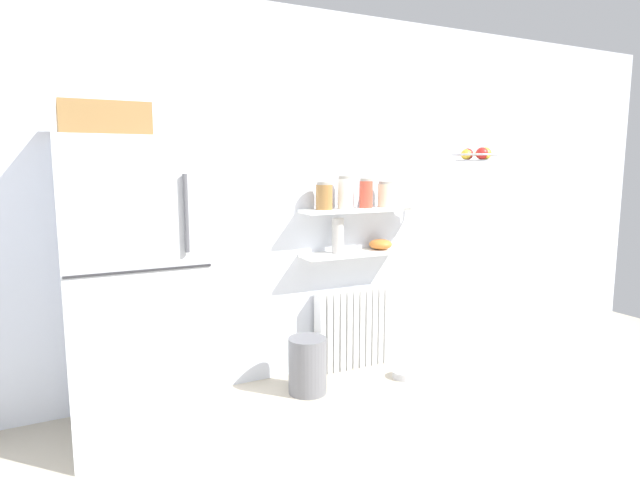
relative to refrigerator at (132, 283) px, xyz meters
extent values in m
plane|color=#B2A893|center=(1.30, -1.15, -0.88)|extent=(7.04, 7.04, 0.00)
cube|color=silver|center=(1.30, 0.40, 0.42)|extent=(7.04, 0.10, 2.60)
cube|color=#B7BABF|center=(0.00, 0.00, -0.04)|extent=(0.72, 0.70, 1.68)
cube|color=#262628|center=(0.00, -0.35, 0.13)|extent=(0.71, 0.01, 0.01)
cylinder|color=#4C4C51|center=(0.23, -0.37, 0.41)|extent=(0.02, 0.02, 0.40)
cube|color=olive|center=(-0.10, 0.00, 0.89)|extent=(0.43, 0.49, 0.17)
cube|color=white|center=(1.32, 0.27, -0.58)|extent=(0.04, 0.12, 0.60)
cube|color=white|center=(1.38, 0.27, -0.58)|extent=(0.04, 0.12, 0.60)
cube|color=white|center=(1.43, 0.27, -0.58)|extent=(0.04, 0.12, 0.60)
cube|color=white|center=(1.49, 0.27, -0.58)|extent=(0.04, 0.12, 0.60)
cube|color=white|center=(1.54, 0.27, -0.58)|extent=(0.04, 0.12, 0.60)
cube|color=white|center=(1.60, 0.27, -0.58)|extent=(0.04, 0.12, 0.60)
cube|color=white|center=(1.65, 0.27, -0.58)|extent=(0.04, 0.12, 0.60)
cube|color=white|center=(1.71, 0.27, -0.58)|extent=(0.04, 0.12, 0.60)
cube|color=white|center=(1.77, 0.27, -0.58)|extent=(0.04, 0.12, 0.60)
cube|color=white|center=(1.82, 0.27, -0.58)|extent=(0.04, 0.12, 0.60)
cube|color=white|center=(1.88, 0.27, -0.58)|extent=(0.04, 0.12, 0.60)
cube|color=white|center=(1.60, 0.24, 0.01)|extent=(0.83, 0.22, 0.02)
cube|color=white|center=(1.60, 0.24, 0.33)|extent=(0.83, 0.22, 0.02)
cylinder|color=olive|center=(1.34, 0.24, 0.43)|extent=(0.12, 0.12, 0.18)
cylinder|color=gray|center=(1.34, 0.24, 0.53)|extent=(0.11, 0.11, 0.02)
cylinder|color=silver|center=(1.51, 0.24, 0.45)|extent=(0.11, 0.11, 0.22)
cylinder|color=gray|center=(1.51, 0.24, 0.57)|extent=(0.10, 0.10, 0.02)
cylinder|color=#C64C38|center=(1.69, 0.24, 0.44)|extent=(0.10, 0.10, 0.20)
cylinder|color=gray|center=(1.69, 0.24, 0.55)|extent=(0.09, 0.09, 0.02)
cylinder|color=beige|center=(1.86, 0.24, 0.43)|extent=(0.12, 0.12, 0.17)
cylinder|color=gray|center=(1.86, 0.24, 0.52)|extent=(0.11, 0.11, 0.02)
cylinder|color=#B2ADA8|center=(1.45, 0.24, 0.15)|extent=(0.08, 0.08, 0.25)
ellipsoid|color=orange|center=(1.82, 0.24, 0.06)|extent=(0.17, 0.17, 0.08)
cylinder|color=slate|center=(1.10, 0.01, -0.69)|extent=(0.26, 0.26, 0.38)
cylinder|color=#B7B7BC|center=(1.83, -0.08, -0.85)|extent=(0.17, 0.17, 0.05)
torus|color=#B2B2B7|center=(2.36, -0.14, 0.73)|extent=(0.33, 0.33, 0.01)
cylinder|color=#A8A8AD|center=(2.36, -0.14, 0.69)|extent=(0.27, 0.27, 0.01)
sphere|color=gold|center=(2.44, -0.16, 0.74)|extent=(0.09, 0.09, 0.09)
sphere|color=red|center=(2.36, -0.07, 0.73)|extent=(0.08, 0.08, 0.08)
sphere|color=gold|center=(2.29, -0.13, 0.73)|extent=(0.07, 0.07, 0.07)
sphere|color=red|center=(2.37, -0.21, 0.73)|extent=(0.09, 0.09, 0.09)
ellipsoid|color=yellow|center=(2.40, -0.17, 0.72)|extent=(0.06, 0.18, 0.07)
camera|label=1|loc=(-0.36, -3.05, 0.66)|focal=29.52mm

